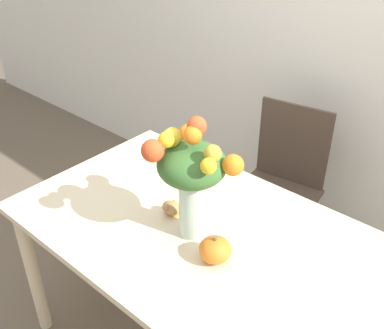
{
  "coord_description": "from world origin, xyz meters",
  "views": [
    {
      "loc": [
        0.83,
        -1.04,
        1.91
      ],
      "look_at": [
        -0.06,
        -0.04,
        1.08
      ],
      "focal_mm": 42.0,
      "sensor_mm": 36.0,
      "label": 1
    }
  ],
  "objects_px": {
    "flower_vase": "(191,170)",
    "turkey_figurine": "(173,206)",
    "pumpkin": "(215,250)",
    "dining_chair_near_window": "(280,188)"
  },
  "relations": [
    {
      "from": "pumpkin",
      "to": "dining_chair_near_window",
      "type": "height_order",
      "value": "dining_chair_near_window"
    },
    {
      "from": "flower_vase",
      "to": "pumpkin",
      "type": "bearing_deg",
      "value": -19.47
    },
    {
      "from": "flower_vase",
      "to": "turkey_figurine",
      "type": "xyz_separation_m",
      "value": [
        -0.14,
        0.04,
        -0.25
      ]
    },
    {
      "from": "pumpkin",
      "to": "flower_vase",
      "type": "bearing_deg",
      "value": 160.53
    },
    {
      "from": "pumpkin",
      "to": "dining_chair_near_window",
      "type": "bearing_deg",
      "value": 105.99
    },
    {
      "from": "flower_vase",
      "to": "dining_chair_near_window",
      "type": "distance_m",
      "value": 1.02
    },
    {
      "from": "flower_vase",
      "to": "pumpkin",
      "type": "height_order",
      "value": "flower_vase"
    },
    {
      "from": "dining_chair_near_window",
      "to": "pumpkin",
      "type": "bearing_deg",
      "value": -82.54
    },
    {
      "from": "turkey_figurine",
      "to": "dining_chair_near_window",
      "type": "height_order",
      "value": "dining_chair_near_window"
    },
    {
      "from": "turkey_figurine",
      "to": "dining_chair_near_window",
      "type": "bearing_deg",
      "value": 87.06
    }
  ]
}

